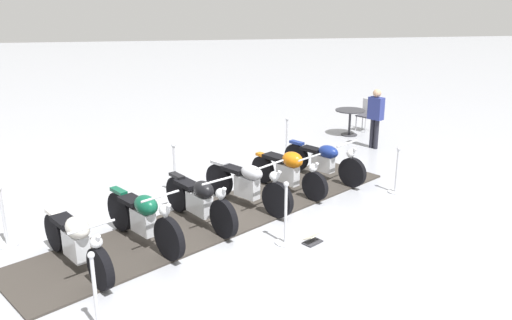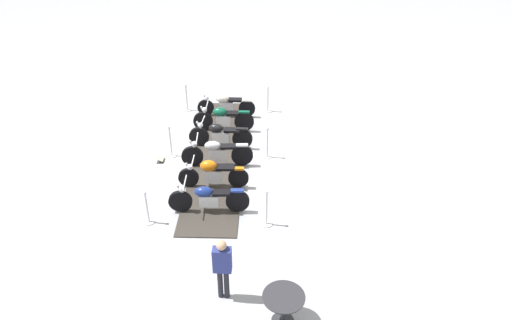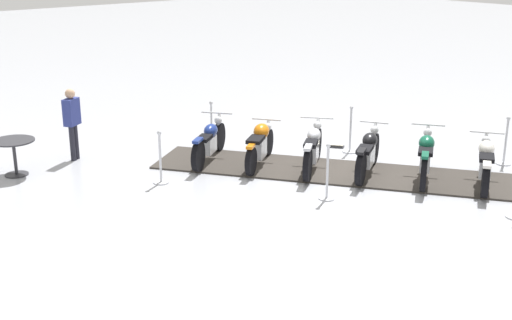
# 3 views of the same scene
# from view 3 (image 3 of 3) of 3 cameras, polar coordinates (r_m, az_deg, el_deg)

# --- Properties ---
(ground_plane) EXTENTS (80.00, 80.00, 0.00)m
(ground_plane) POSITION_cam_3_polar(r_m,az_deg,el_deg) (14.57, 7.03, -1.09)
(ground_plane) COLOR #A8AAB2
(display_platform) EXTENTS (5.91, 7.58, 0.04)m
(display_platform) POSITION_cam_3_polar(r_m,az_deg,el_deg) (14.56, 7.03, -1.02)
(display_platform) COLOR #38332D
(display_platform) RESTS_ON ground_plane
(motorcycle_cream) EXTENTS (1.92, 1.30, 0.92)m
(motorcycle_cream) POSITION_cam_3_polar(r_m,az_deg,el_deg) (14.35, 18.77, -0.15)
(motorcycle_cream) COLOR black
(motorcycle_cream) RESTS_ON display_platform
(motorcycle_forest) EXTENTS (1.87, 1.34, 1.03)m
(motorcycle_forest) POSITION_cam_3_polar(r_m,az_deg,el_deg) (14.31, 14.10, 0.34)
(motorcycle_forest) COLOR black
(motorcycle_forest) RESTS_ON display_platform
(motorcycle_black) EXTENTS (1.93, 1.19, 1.00)m
(motorcycle_black) POSITION_cam_3_polar(r_m,az_deg,el_deg) (14.37, 9.43, 0.62)
(motorcycle_black) COLOR black
(motorcycle_black) RESTS_ON display_platform
(motorcycle_chrome) EXTENTS (1.87, 1.48, 1.01)m
(motorcycle_chrome) POSITION_cam_3_polar(r_m,az_deg,el_deg) (14.53, 4.83, 1.02)
(motorcycle_chrome) COLOR black
(motorcycle_chrome) RESTS_ON display_platform
(motorcycle_copper) EXTENTS (1.78, 1.29, 0.90)m
(motorcycle_copper) POSITION_cam_3_polar(r_m,az_deg,el_deg) (14.78, 0.36, 1.42)
(motorcycle_copper) COLOR black
(motorcycle_copper) RESTS_ON display_platform
(motorcycle_navy) EXTENTS (1.86, 1.41, 0.96)m
(motorcycle_navy) POSITION_cam_3_polar(r_m,az_deg,el_deg) (15.13, -3.94, 1.61)
(motorcycle_navy) COLOR black
(motorcycle_navy) RESTS_ON display_platform
(stanchion_right_rear) EXTENTS (0.30, 0.30, 1.02)m
(stanchion_right_rear) POSITION_cam_3_polar(r_m,az_deg,el_deg) (16.73, -3.77, 2.76)
(stanchion_right_rear) COLOR silver
(stanchion_right_rear) RESTS_ON ground_plane
(stanchion_left_rear) EXTENTS (0.33, 0.33, 1.11)m
(stanchion_left_rear) POSITION_cam_3_polar(r_m,az_deg,el_deg) (13.90, -8.05, -0.50)
(stanchion_left_rear) COLOR silver
(stanchion_left_rear) RESTS_ON ground_plane
(stanchion_right_mid) EXTENTS (0.35, 0.35, 1.12)m
(stanchion_right_mid) POSITION_cam_3_polar(r_m,az_deg,el_deg) (15.97, 7.94, 1.87)
(stanchion_right_mid) COLOR silver
(stanchion_right_mid) RESTS_ON ground_plane
(stanchion_right_front) EXTENTS (0.33, 0.33, 1.09)m
(stanchion_right_front) POSITION_cam_3_polar(r_m,az_deg,el_deg) (15.92, 20.25, 0.89)
(stanchion_right_front) COLOR silver
(stanchion_right_front) RESTS_ON ground_plane
(stanchion_left_mid) EXTENTS (0.31, 0.31, 1.12)m
(stanchion_left_mid) POSITION_cam_3_polar(r_m,az_deg,el_deg) (12.96, 6.02, -1.72)
(stanchion_left_mid) COLOR silver
(stanchion_left_mid) RESTS_ON ground_plane
(info_placard) EXTENTS (0.36, 0.39, 0.18)m
(info_placard) POSITION_cam_3_polar(r_m,az_deg,el_deg) (16.39, 6.85, 1.28)
(info_placard) COLOR #333338
(info_placard) RESTS_ON ground_plane
(cafe_table) EXTENTS (0.88, 0.88, 0.77)m
(cafe_table) POSITION_cam_3_polar(r_m,az_deg,el_deg) (15.04, -19.74, 0.92)
(cafe_table) COLOR #2D2D33
(cafe_table) RESTS_ON ground_plane
(bystander_person) EXTENTS (0.46, 0.40, 1.63)m
(bystander_person) POSITION_cam_3_polar(r_m,az_deg,el_deg) (15.64, -15.25, 3.45)
(bystander_person) COLOR #23232D
(bystander_person) RESTS_ON ground_plane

